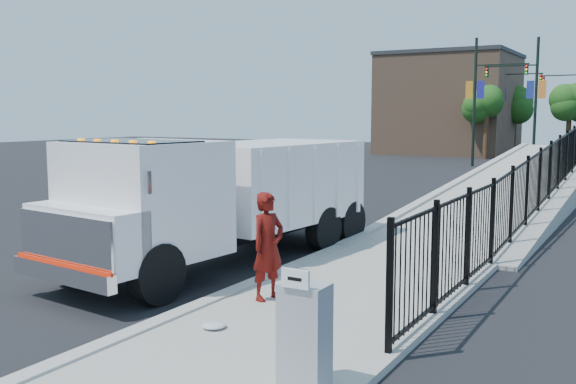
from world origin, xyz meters
The scene contains 17 objects.
ground centered at (0.00, 0.00, 0.00)m, with size 120.00×120.00×0.00m, color black.
sidewalk centered at (1.93, -2.00, 0.06)m, with size 3.55×12.00×0.12m, color #9E998E.
curb centered at (0.00, -2.00, 0.08)m, with size 0.30×12.00×0.16m, color #ADAAA3.
ramp centered at (2.12, 16.00, 0.00)m, with size 3.95×24.00×1.70m, color #9E998E.
iron_fence centered at (3.55, 12.00, 0.90)m, with size 0.10×28.00×1.80m, color black.
truck centered at (-1.76, 1.39, 1.60)m, with size 3.47×8.55×2.85m.
worker centered at (0.82, -0.68, 1.05)m, with size 0.68×0.45×1.87m, color #5C0E0A.
utility_cabinet centered at (3.10, -3.53, 0.75)m, with size 0.55×0.40×1.25m, color gray.
arrow_sign centered at (3.10, -3.75, 1.48)m, with size 0.35×0.04×0.22m, color white.
debris centered at (0.92, -2.38, 0.17)m, with size 0.37×0.37×0.09m, color silver.
light_pole_0 centered at (-3.42, 31.18, 4.36)m, with size 3.77×0.22×8.00m.
light_pole_1 centered at (-0.62, 32.57, 4.36)m, with size 3.78×0.22×8.00m.
light_pole_2 centered at (-4.22, 41.61, 4.36)m, with size 3.77×0.22×8.00m.
tree_0 centered at (-4.52, 37.96, 3.93)m, with size 2.38×2.38×5.19m.
tree_1 centered at (0.81, 39.89, 3.90)m, with size 2.15×2.15×5.07m.
tree_2 centered at (-4.08, 46.07, 3.96)m, with size 2.84×2.84×5.42m.
building centered at (-9.00, 44.00, 4.00)m, with size 10.00×10.00×8.00m, color #8C664C.
Camera 1 is at (6.56, -9.87, 3.32)m, focal length 40.00 mm.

